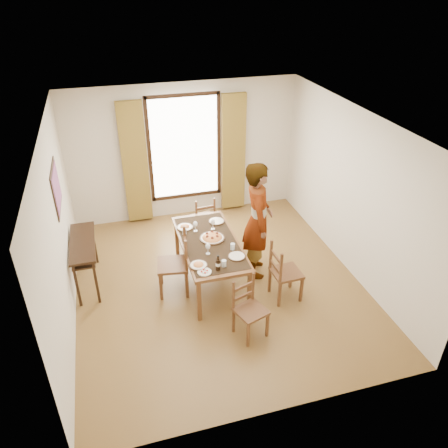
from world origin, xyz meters
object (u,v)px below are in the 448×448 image
object	(u,v)px
man	(258,220)
pasta_platter	(212,236)
console_table	(83,248)
dining_table	(210,245)

from	to	relation	value
man	pasta_platter	bearing A→B (deg)	101.58
console_table	man	world-z (taller)	man
dining_table	pasta_platter	world-z (taller)	pasta_platter
console_table	pasta_platter	world-z (taller)	pasta_platter
dining_table	man	distance (m)	0.87
dining_table	pasta_platter	distance (m)	0.15
console_table	pasta_platter	distance (m)	2.03
dining_table	man	bearing A→B (deg)	2.55
console_table	man	distance (m)	2.79
dining_table	man	size ratio (longest dim) A/B	0.94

